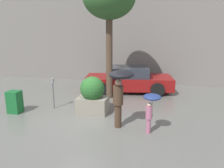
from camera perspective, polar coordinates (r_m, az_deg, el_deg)
The scene contains 8 objects.
ground_plane at distance 8.33m, azimuth -7.82°, elevation -9.35°, with size 40.00×40.00×0.00m, color slate.
building_facade at distance 13.93m, azimuth 1.33°, elevation 12.81°, with size 18.00×0.30×6.00m.
planter_box at distance 8.78m, azimuth -5.12°, elevation -2.98°, with size 1.21×0.97×1.50m.
person_adult at distance 7.19m, azimuth 2.09°, elevation -0.71°, with size 0.81×0.81×2.01m.
person_child at distance 7.05m, azimuth 10.17°, elevation -5.16°, with size 0.57×0.57×1.31m.
parked_car_near at distance 11.88m, azimuth 4.38°, elevation 1.06°, with size 4.84×2.61×1.36m.
parking_meter at distance 9.52m, azimuth -15.19°, elevation -0.80°, with size 0.14×0.14×1.31m.
newspaper_box at distance 9.68m, azimuth -24.08°, elevation -4.29°, with size 0.50×0.44×0.90m.
Camera 1 is at (2.76, -7.15, 3.28)m, focal length 35.00 mm.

